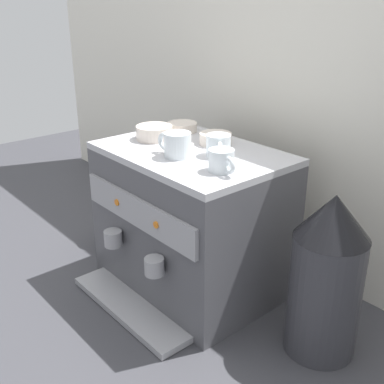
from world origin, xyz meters
TOP-DOWN VIEW (x-y plane):
  - ground_plane at (0.00, 0.00)m, footprint 4.00×4.00m
  - tiled_backsplash_wall at (0.00, 0.36)m, footprint 2.80×0.03m
  - espresso_machine at (0.00, -0.00)m, footprint 0.57×0.51m
  - ceramic_cup_0 at (0.02, -0.07)m, footprint 0.12×0.08m
  - ceramic_cup_1 at (0.09, 0.02)m, footprint 0.09×0.09m
  - ceramic_cup_2 at (0.19, -0.06)m, footprint 0.10×0.07m
  - ceramic_bowl_0 at (-0.17, -0.02)m, footprint 0.12×0.12m
  - ceramic_bowl_1 at (-0.18, 0.11)m, footprint 0.10×0.10m
  - ceramic_bowl_2 at (0.00, 0.10)m, footprint 0.10×0.10m
  - coffee_grinder at (0.47, 0.05)m, footprint 0.19×0.19m
  - milk_pitcher at (-0.43, -0.06)m, footprint 0.10×0.10m

SIDE VIEW (x-z plane):
  - ground_plane at x=0.00m, z-range 0.00..0.00m
  - milk_pitcher at x=-0.43m, z-range 0.00..0.15m
  - coffee_grinder at x=0.47m, z-range 0.00..0.46m
  - espresso_machine at x=0.00m, z-range 0.00..0.46m
  - ceramic_bowl_1 at x=-0.18m, z-range 0.46..0.49m
  - ceramic_bowl_2 at x=0.00m, z-range 0.46..0.50m
  - ceramic_bowl_0 at x=-0.17m, z-range 0.46..0.51m
  - ceramic_cup_2 at x=0.19m, z-range 0.46..0.52m
  - ceramic_cup_1 at x=0.09m, z-range 0.46..0.53m
  - ceramic_cup_0 at x=0.02m, z-range 0.46..0.54m
  - tiled_backsplash_wall at x=0.00m, z-range 0.00..1.07m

